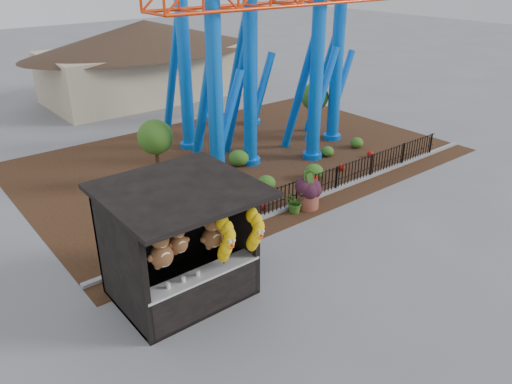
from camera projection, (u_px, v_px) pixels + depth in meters
ground at (296, 272)px, 13.97m from camera, size 120.00×120.00×0.00m
mulch_bed at (239, 158)px, 21.87m from camera, size 18.00×12.00×0.02m
curb at (321, 195)px, 18.32m from camera, size 18.00×0.18×0.12m
prize_booth at (184, 247)px, 12.24m from camera, size 3.50×3.40×3.12m
picket_fence at (338, 178)px, 18.64m from camera, size 12.20×0.06×1.00m
terracotta_planter at (308, 199)px, 17.41m from camera, size 1.01×1.01×0.64m
planter_foliage at (309, 183)px, 17.14m from camera, size 0.70×0.70×0.64m
potted_plant at (295, 202)px, 17.07m from camera, size 0.86×0.79×0.80m
landscaping at (288, 163)px, 20.48m from camera, size 7.78×4.32×0.68m
pavilion at (146, 46)px, 30.16m from camera, size 15.00×15.00×4.80m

